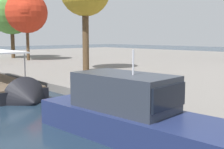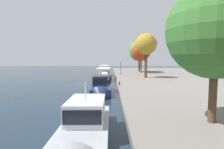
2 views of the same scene
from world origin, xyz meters
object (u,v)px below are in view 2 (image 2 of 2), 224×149
Objects in this scene: lamp_post at (121,66)px; mooring_bollard_0 at (120,83)px; tree_2 at (141,52)px; motor_yacht_2 at (100,88)px; tree_3 at (139,51)px; tree_0 at (146,44)px; tree_1 at (221,29)px; tour_boat_1 at (103,80)px; motor_yacht_3 at (84,133)px; tour_boat_0 at (104,74)px.

mooring_bollard_0 is at bearing -3.63° from lamp_post.
lamp_post is at bearing 176.37° from mooring_bollard_0.
tree_2 is at bearing 163.91° from mooring_bollard_0.
motor_yacht_2 is 42.17m from tree_3.
tree_1 is (31.43, -1.02, -1.69)m from tree_0.
tour_boat_1 is 3.44× the size of lamp_post.
lamp_post is 0.40× the size of tree_2.
tree_2 is (-49.87, 11.70, 7.17)m from motor_yacht_3.
tree_3 reaches higher than tree_1.
tree_2 reaches higher than mooring_bollard_0.
lamp_post is (-24.62, 1.56, 2.08)m from mooring_bollard_0.
tree_1 is 53.90m from tree_3.
tree_0 is at bearing 145.31° from motor_yacht_2.
motor_yacht_3 is at bearing -13.21° from tree_2.
tour_boat_1 is 1.24× the size of tree_3.
motor_yacht_3 reaches higher than motor_yacht_2.
motor_yacht_2 is at bearing -30.71° from tree_0.
motor_yacht_3 is 20.48m from mooring_bollard_0.
tree_0 is at bearing 105.18° from tour_boat_1.
tour_boat_1 is at bearing -163.05° from mooring_bollard_0.
lamp_post is (-44.86, 4.72, 2.43)m from motor_yacht_3.
tour_boat_1 is at bearing -2.66° from tour_boat_0.
tree_0 is (-33.36, 10.28, 8.23)m from motor_yacht_3.
tour_boat_1 is at bearing -26.40° from tree_3.
tree_1 is at bearing -3.08° from tree_3.
tree_1 is at bearing 8.62° from tour_boat_0.
motor_yacht_2 is 0.97× the size of tree_0.
motor_yacht_2 is at bearing 2.94° from tour_boat_1.
tree_3 reaches higher than tree_0.
motor_yacht_2 is (29.67, 0.44, 0.34)m from tour_boat_0.
lamp_post is (-13.84, 4.85, 2.70)m from tour_boat_1.
tree_0 is at bearing 25.83° from lamp_post.
lamp_post is 0.36× the size of tree_3.
tree_1 is (29.08, 9.38, 6.81)m from tour_boat_1.
tree_0 is 1.11× the size of tree_1.
mooring_bollard_0 is (-4.17, 3.15, 0.24)m from motor_yacht_2.
tree_3 is (-22.38, 1.87, -0.57)m from tree_0.
tree_2 is (-18.86, 11.83, 7.44)m from tour_boat_1.
motor_yacht_3 reaches higher than tour_boat_1.
tree_3 is at bearing 175.68° from tree_2.
motor_yacht_2 reaches higher than tour_boat_1.
motor_yacht_2 is 2.56× the size of lamp_post.
tree_3 is at bearing 167.54° from motor_yacht_3.
tree_0 is 16.60m from tree_2.
mooring_bollard_0 is 37.35m from tree_3.
tree_0 is 22.46m from tree_3.
tree_3 reaches higher than lamp_post.
lamp_post is at bearing -54.32° from tree_2.
tree_3 reaches higher than tree_2.
tree_0 reaches higher than mooring_bollard_0.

